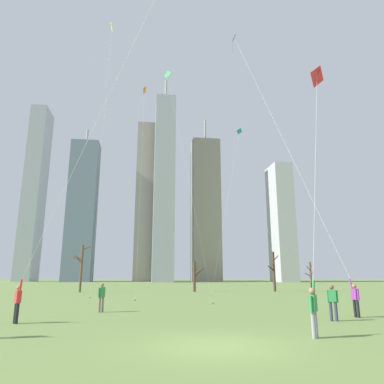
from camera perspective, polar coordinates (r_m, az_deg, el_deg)
ground_plane at (r=11.40m, az=4.19°, el=-23.54°), size 400.00×400.00×0.00m
kite_flyer_midfield_right_blue at (r=21.03m, az=21.50°, el=-8.01°), size 3.93×9.03×22.31m
kite_flyer_midfield_left_purple at (r=16.89m, az=-24.14°, el=-10.75°), size 7.40×8.22×14.87m
kite_flyer_foreground_left_red at (r=14.06m, az=19.12°, el=-8.66°), size 3.58×4.08×12.70m
bystander_watching_nearby at (r=18.34m, az=21.74°, el=-15.96°), size 0.47×0.33×1.62m
bystander_strolling_midfield at (r=21.81m, az=-14.40°, el=-15.91°), size 0.38×0.40×1.62m
distant_kite_high_overhead_orange at (r=40.80m, az=-7.76°, el=13.91°), size 0.28×6.12×23.17m
distant_kite_low_near_trees_green at (r=33.69m, az=-3.37°, el=15.47°), size 3.87×3.35×20.93m
distant_kite_drifting_left_teal at (r=47.31m, az=7.24°, el=7.36°), size 5.69×6.06×21.57m
distant_kite_drifting_right_yellow at (r=40.90m, az=-13.15°, el=21.23°), size 0.92×2.50×28.38m
bare_tree_left_of_center at (r=53.16m, az=18.60°, el=-12.59°), size 2.07×2.65×3.94m
bare_tree_right_of_center at (r=48.79m, az=-17.45°, el=-11.42°), size 2.36×1.42×5.97m
bare_tree_far_right_edge at (r=47.92m, az=0.48°, el=-13.38°), size 1.56×1.98×3.87m
bare_tree_rightmost at (r=49.98m, az=13.06°, el=-12.23°), size 1.87×2.24×5.24m
skyline_wide_slab at (r=136.08m, az=-17.34°, el=-2.71°), size 9.97×8.65×57.31m
skyline_mid_tower_left at (r=130.10m, az=14.22°, el=-4.72°), size 6.53×11.02×41.46m
skyline_short_annex at (r=152.68m, az=-24.06°, el=0.09°), size 6.17×11.83×69.10m
skyline_mid_tower_right at (r=134.37m, az=2.23°, el=-2.67°), size 10.49×8.49×63.35m
skyline_squat_block at (r=138.42m, az=-7.70°, el=-1.28°), size 6.71×8.60×61.60m
skyline_tall_tower at (r=126.38m, az=-4.54°, el=0.94°), size 7.18×11.00×75.27m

